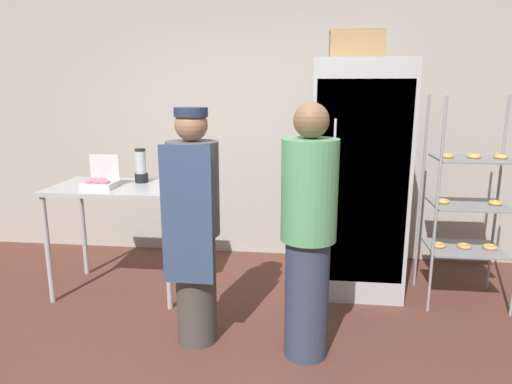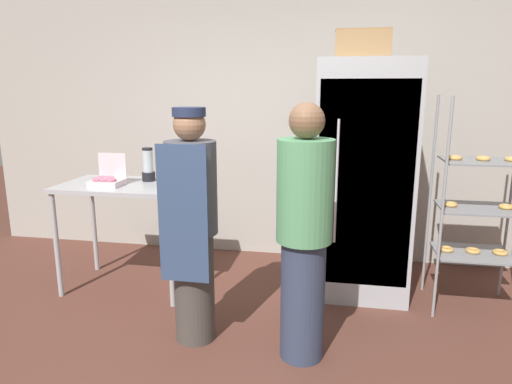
{
  "view_description": "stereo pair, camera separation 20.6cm",
  "coord_description": "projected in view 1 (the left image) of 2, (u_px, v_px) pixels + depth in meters",
  "views": [
    {
      "loc": [
        0.45,
        -2.45,
        1.73
      ],
      "look_at": [
        0.08,
        0.71,
        1.01
      ],
      "focal_mm": 32.0,
      "sensor_mm": 36.0,
      "label": 1
    },
    {
      "loc": [
        0.66,
        -2.41,
        1.73
      ],
      "look_at": [
        0.08,
        0.71,
        1.01
      ],
      "focal_mm": 32.0,
      "sensor_mm": 36.0,
      "label": 2
    }
  ],
  "objects": [
    {
      "name": "ground_plane",
      "position": [
        230.0,
        377.0,
        2.8
      ],
      "size": [
        14.0,
        14.0,
        0.0
      ],
      "primitive_type": "plane",
      "color": "brown"
    },
    {
      "name": "back_wall",
      "position": [
        266.0,
        117.0,
        4.67
      ],
      "size": [
        6.4,
        0.12,
        2.91
      ],
      "primitive_type": "cube",
      "color": "#ADA89E",
      "rests_on": "ground_plane"
    },
    {
      "name": "refrigerator",
      "position": [
        356.0,
        179.0,
        3.89
      ],
      "size": [
        0.78,
        0.76,
        1.96
      ],
      "color": "#ADAFB5",
      "rests_on": "ground_plane"
    },
    {
      "name": "baking_rack",
      "position": [
        469.0,
        204.0,
        3.66
      ],
      "size": [
        0.65,
        0.52,
        1.68
      ],
      "color": "#93969B",
      "rests_on": "ground_plane"
    },
    {
      "name": "prep_counter",
      "position": [
        119.0,
        199.0,
        3.85
      ],
      "size": [
        1.09,
        0.68,
        0.94
      ],
      "color": "#ADAFB5",
      "rests_on": "ground_plane"
    },
    {
      "name": "donut_box",
      "position": [
        100.0,
        182.0,
        3.73
      ],
      "size": [
        0.25,
        0.22,
        0.26
      ],
      "color": "silver",
      "rests_on": "prep_counter"
    },
    {
      "name": "blender_pitcher",
      "position": [
        141.0,
        167.0,
        3.93
      ],
      "size": [
        0.11,
        0.11,
        0.29
      ],
      "color": "black",
      "rests_on": "prep_counter"
    },
    {
      "name": "cardboard_storage_box",
      "position": [
        356.0,
        45.0,
        3.65
      ],
      "size": [
        0.43,
        0.3,
        0.23
      ],
      "color": "#937047",
      "rests_on": "refrigerator"
    },
    {
      "name": "person_baker",
      "position": [
        194.0,
        226.0,
        3.04
      ],
      "size": [
        0.34,
        0.36,
        1.62
      ],
      "color": "#47423D",
      "rests_on": "ground_plane"
    },
    {
      "name": "person_customer",
      "position": [
        308.0,
        233.0,
        2.87
      ],
      "size": [
        0.35,
        0.35,
        1.66
      ],
      "color": "#333D56",
      "rests_on": "ground_plane"
    }
  ]
}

